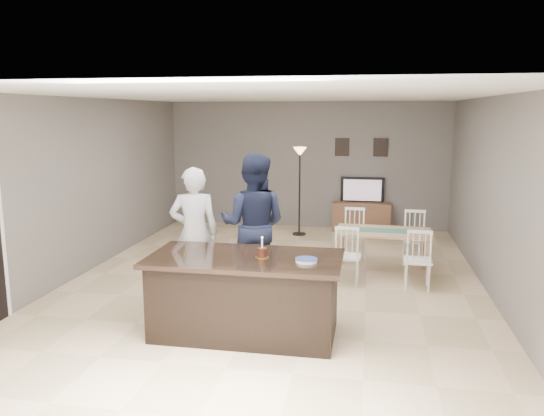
% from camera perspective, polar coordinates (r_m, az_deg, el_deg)
% --- Properties ---
extents(floor, '(8.00, 8.00, 0.00)m').
position_cam_1_polar(floor, '(7.86, 0.19, -8.09)').
color(floor, '#D5B288').
rests_on(floor, ground).
extents(room_shell, '(8.00, 8.00, 8.00)m').
position_cam_1_polar(room_shell, '(7.50, 0.20, 4.15)').
color(room_shell, slate).
rests_on(room_shell, floor).
extents(kitchen_island, '(2.15, 1.10, 0.90)m').
position_cam_1_polar(kitchen_island, '(6.05, -2.87, -9.29)').
color(kitchen_island, black).
rests_on(kitchen_island, floor).
extents(tv_console, '(1.20, 0.40, 0.60)m').
position_cam_1_polar(tv_console, '(11.33, 9.60, -0.95)').
color(tv_console, brown).
rests_on(tv_console, floor).
extents(television, '(0.91, 0.12, 0.53)m').
position_cam_1_polar(television, '(11.30, 9.69, 1.92)').
color(television, black).
rests_on(television, tv_console).
extents(tv_screen_glow, '(0.78, 0.00, 0.78)m').
position_cam_1_polar(tv_screen_glow, '(11.22, 9.68, 1.90)').
color(tv_screen_glow, '#DA5818').
rests_on(tv_screen_glow, tv_console).
extents(picture_frames, '(1.10, 0.02, 0.38)m').
position_cam_1_polar(picture_frames, '(11.34, 9.58, 6.47)').
color(picture_frames, black).
rests_on(picture_frames, room_shell).
extents(woman, '(0.74, 0.60, 1.77)m').
position_cam_1_polar(woman, '(7.17, -8.36, -2.66)').
color(woman, silver).
rests_on(woman, floor).
extents(man, '(0.96, 0.75, 1.94)m').
position_cam_1_polar(man, '(7.22, -2.03, -1.79)').
color(man, '#161B31').
rests_on(man, floor).
extents(birthday_cake, '(0.15, 0.15, 0.24)m').
position_cam_1_polar(birthday_cake, '(5.85, -1.07, -4.81)').
color(birthday_cake, gold).
rests_on(birthday_cake, kitchen_island).
extents(plate_stack, '(0.24, 0.24, 0.04)m').
position_cam_1_polar(plate_stack, '(5.70, 3.72, -5.63)').
color(plate_stack, white).
rests_on(plate_stack, kitchen_island).
extents(dining_table, '(1.48, 1.68, 0.88)m').
position_cam_1_polar(dining_table, '(8.38, 11.87, -3.17)').
color(dining_table, tan).
rests_on(dining_table, floor).
extents(floor_lamp, '(0.27, 0.27, 1.79)m').
position_cam_1_polar(floor_lamp, '(10.67, 3.00, 4.40)').
color(floor_lamp, black).
rests_on(floor_lamp, floor).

